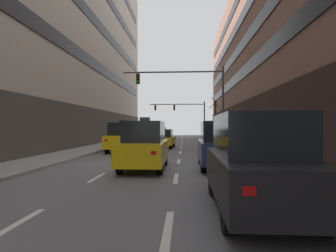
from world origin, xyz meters
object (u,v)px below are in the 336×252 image
Objects in this scene: car_parked_0 at (256,162)px; traffic_signal_0 at (193,92)px; taxi_driving_2 at (123,137)px; traffic_signal_1 at (184,112)px; taxi_driving_1 at (145,145)px; street_tree_0 at (215,120)px; pedestrian_0 at (220,134)px; car_parked_1 at (219,145)px; taxi_driving_0 at (163,139)px.

traffic_signal_0 reaches higher than car_parked_0.
traffic_signal_1 reaches higher than taxi_driving_2.
car_parked_0 is (3.44, -5.89, 0.02)m from taxi_driving_1.
street_tree_0 is (3.87, -8.06, -1.45)m from traffic_signal_1.
street_tree_0 reaches higher than pedestrian_0.
taxi_driving_1 is 19.51m from pedestrian_0.
street_tree_0 is (2.22, 27.83, 1.69)m from car_parked_0.
taxi_driving_2 is at bearing 129.35° from car_parked_1.
taxi_driving_0 is 12.36m from taxi_driving_1.
street_tree_0 reaches higher than car_parked_1.
traffic_signal_1 reaches higher than taxi_driving_0.
car_parked_0 is 27.97m from street_tree_0.
car_parked_0 reaches higher than car_parked_1.
taxi_driving_2 reaches higher than taxi_driving_0.
taxi_driving_0 is at bearing 54.12° from taxi_driving_2.
taxi_driving_1 is at bearing -70.65° from taxi_driving_2.
car_parked_0 is 36.07m from traffic_signal_1.
car_parked_0 reaches higher than pedestrian_0.
car_parked_1 is 0.53× the size of traffic_signal_1.
pedestrian_0 is at bearing -70.64° from traffic_signal_1.
taxi_driving_1 is 0.55× the size of traffic_signal_0.
car_parked_1 is (3.44, 0.63, 0.00)m from taxi_driving_1.
street_tree_0 is at bearing 85.44° from car_parked_0.
taxi_driving_0 is 1.00× the size of car_parked_0.
pedestrian_0 is (8.75, 10.19, -0.01)m from taxi_driving_2.
pedestrian_0 is (2.34, 24.53, -0.01)m from car_parked_0.
taxi_driving_1 is at bearing -107.23° from pedestrian_0.
taxi_driving_0 is 0.56× the size of traffic_signal_0.
taxi_driving_1 is 0.99× the size of car_parked_1.
taxi_driving_2 is 15.70m from car_parked_0.
car_parked_0 is at bearing -90.00° from car_parked_1.
traffic_signal_1 is 1.49× the size of street_tree_0.
taxi_driving_2 is 13.43m from pedestrian_0.
pedestrian_0 is at bearing 82.60° from car_parked_1.
taxi_driving_1 is 10.65m from traffic_signal_0.
car_parked_1 reaches higher than taxi_driving_0.
traffic_signal_0 is (-0.93, 9.06, 3.64)m from car_parked_1.
taxi_driving_0 is 18.07m from traffic_signal_1.
pedestrian_0 is (0.12, -3.31, -1.70)m from street_tree_0.
taxi_driving_0 is 0.80× the size of street_tree_0.
taxi_driving_0 is 1.02× the size of car_parked_1.
taxi_driving_1 is at bearing -89.39° from taxi_driving_0.
traffic_signal_0 is (-0.93, 15.58, 3.62)m from car_parked_0.
traffic_signal_0 is 0.95× the size of traffic_signal_1.
traffic_signal_0 is (2.64, -2.67, 3.89)m from taxi_driving_0.
traffic_signal_0 is at bearing -110.08° from pedestrian_0.
car_parked_0 is 0.56× the size of traffic_signal_0.
street_tree_0 is 3.47× the size of pedestrian_0.
car_parked_0 is 0.54× the size of traffic_signal_1.
taxi_driving_2 is at bearing -102.44° from traffic_signal_1.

